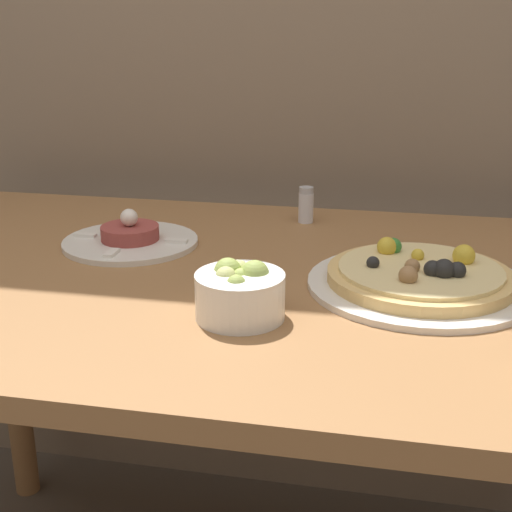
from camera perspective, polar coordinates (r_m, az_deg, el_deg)
dining_table at (r=1.20m, az=-3.27°, el=-5.78°), size 1.36×0.86×0.79m
pizza_plate at (r=1.11m, az=12.99°, el=-1.70°), size 0.34×0.34×0.06m
tartare_plate at (r=1.31m, az=-10.02°, el=1.40°), size 0.24×0.24×0.07m
small_bowl at (r=0.98m, az=-1.31°, el=-2.92°), size 0.12×0.12×0.08m
salt_shaker at (r=1.43m, az=4.02°, el=4.10°), size 0.03×0.03×0.07m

